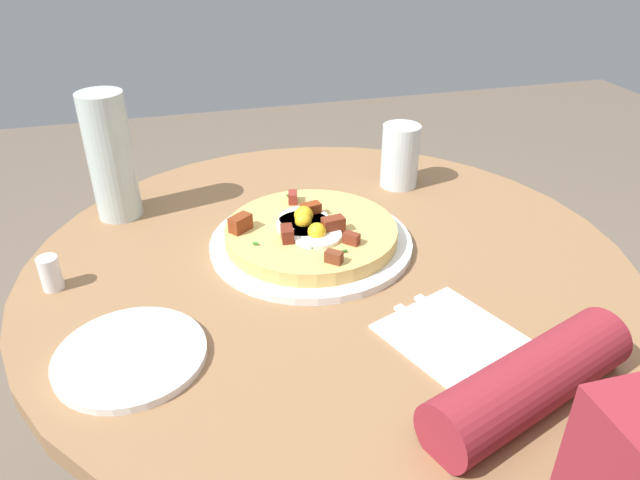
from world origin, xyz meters
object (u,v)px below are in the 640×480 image
(knife, at_px, (470,332))
(water_bottle, at_px, (110,157))
(bread_plate, at_px, (131,356))
(breakfast_pizza, at_px, (310,232))
(salt_shaker, at_px, (50,273))
(fork, at_px, (449,343))
(dining_table, at_px, (328,347))
(water_glass, at_px, (400,156))
(pizza_plate, at_px, (311,243))

(knife, xyz_separation_m, water_bottle, (0.41, -0.44, 0.10))
(bread_plate, bearing_deg, breakfast_pizza, -144.04)
(water_bottle, xyz_separation_m, salt_shaker, (0.09, 0.20, -0.08))
(fork, xyz_separation_m, knife, (-0.03, -0.01, 0.00))
(dining_table, height_order, fork, fork)
(knife, relative_size, salt_shaker, 3.72)
(fork, bearing_deg, water_bottle, -161.05)
(fork, bearing_deg, breakfast_pizza, 179.27)
(breakfast_pizza, xyz_separation_m, bread_plate, (0.26, 0.19, -0.02))
(dining_table, distance_m, water_bottle, 0.47)
(dining_table, relative_size, salt_shaker, 18.33)
(breakfast_pizza, relative_size, bread_plate, 1.49)
(dining_table, xyz_separation_m, bread_plate, (0.28, 0.15, 0.18))
(breakfast_pizza, height_order, water_bottle, water_bottle)
(bread_plate, relative_size, water_bottle, 0.84)
(knife, bearing_deg, fork, -90.00)
(knife, distance_m, water_glass, 0.44)
(water_glass, bearing_deg, water_bottle, -1.44)
(water_glass, bearing_deg, salt_shaker, 17.90)
(water_glass, bearing_deg, pizza_plate, 39.11)
(breakfast_pizza, xyz_separation_m, water_glass, (-0.21, -0.17, 0.03))
(knife, xyz_separation_m, salt_shaker, (0.50, -0.24, 0.02))
(pizza_plate, relative_size, breakfast_pizza, 1.18)
(breakfast_pizza, bearing_deg, pizza_plate, -165.99)
(pizza_plate, relative_size, salt_shaker, 6.34)
(water_glass, bearing_deg, fork, 75.72)
(dining_table, xyz_separation_m, pizza_plate, (0.02, -0.04, 0.18))
(pizza_plate, bearing_deg, dining_table, 114.87)
(pizza_plate, bearing_deg, fork, 110.00)
(breakfast_pizza, height_order, fork, breakfast_pizza)
(bread_plate, height_order, salt_shaker, salt_shaker)
(fork, height_order, water_glass, water_glass)
(water_bottle, relative_size, salt_shaker, 4.29)
(salt_shaker, bearing_deg, water_bottle, -113.15)
(pizza_plate, height_order, water_glass, water_glass)
(dining_table, distance_m, knife, 0.31)
(dining_table, height_order, water_glass, water_glass)
(salt_shaker, bearing_deg, knife, 154.12)
(pizza_plate, height_order, bread_plate, pizza_plate)
(bread_plate, relative_size, knife, 0.97)
(breakfast_pizza, bearing_deg, dining_table, 116.68)
(pizza_plate, distance_m, water_bottle, 0.35)
(fork, relative_size, knife, 1.00)
(fork, distance_m, water_bottle, 0.60)
(fork, bearing_deg, knife, 90.00)
(knife, bearing_deg, bread_plate, -120.40)
(water_bottle, bearing_deg, fork, 129.95)
(bread_plate, bearing_deg, salt_shaker, -59.94)
(dining_table, height_order, knife, knife)
(salt_shaker, bearing_deg, bread_plate, 120.06)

